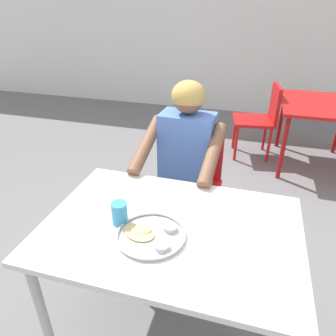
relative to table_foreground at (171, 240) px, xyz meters
name	(u,v)px	position (x,y,z in m)	size (l,w,h in m)	color
ground_plane	(185,330)	(0.08, 0.04, -0.70)	(12.00, 12.00, 0.05)	slate
table_foreground	(171,240)	(0.00, 0.00, 0.00)	(1.14, 0.78, 0.75)	silver
thali_tray	(151,235)	(-0.06, -0.09, 0.09)	(0.30, 0.30, 0.03)	#B7BABF
drinking_cup	(119,213)	(-0.22, -0.04, 0.14)	(0.07, 0.07, 0.11)	#338CBF
chair_foreground	(190,175)	(-0.10, 0.88, -0.16)	(0.46, 0.41, 0.88)	red
diner_foreground	(183,162)	(-0.11, 0.66, 0.05)	(0.51, 0.57, 1.22)	#2D2D2D
table_background_red	(320,111)	(0.94, 2.34, -0.05)	(0.77, 0.93, 0.70)	#B71414
chair_red_left	(261,116)	(0.37, 2.41, -0.19)	(0.50, 0.47, 0.83)	#B61515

